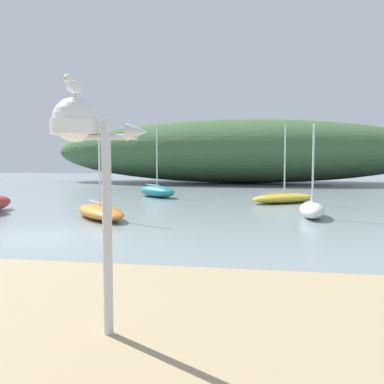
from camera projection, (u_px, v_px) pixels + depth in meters
ground_plane at (40, 238)px, 12.97m from camera, size 120.00×120.00×0.00m
distant_hill at (239, 151)px, 44.03m from camera, size 39.68×13.21×6.54m
mast_structure at (82, 137)px, 5.18m from camera, size 1.23×0.59×2.95m
seagull_on_radar at (73, 85)px, 5.13m from camera, size 0.18×0.38×0.26m
sailboat_mid_channel at (157, 191)px, 27.03m from camera, size 3.50×3.48×4.52m
sailboat_by_sandbar at (100, 212)px, 17.15m from camera, size 3.66×4.01×4.17m
sailboat_west_reach at (284, 198)px, 23.41m from camera, size 4.27×3.70×4.31m
sailboat_off_point at (312, 209)px, 17.44m from camera, size 1.15×2.94×3.88m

